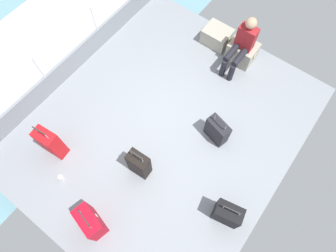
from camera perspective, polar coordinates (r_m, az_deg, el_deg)
The scene contains 13 objects.
ground_plane at distance 5.33m, azimuth -0.69°, elevation 0.07°, with size 4.40×5.20×0.06m, color gray.
gunwale_port at distance 6.06m, azimuth -17.73°, elevation 12.32°, with size 0.06×5.20×0.45m, color gray.
railing_port at distance 5.65m, azimuth -19.35°, elevation 15.65°, with size 0.04×4.20×1.02m.
sea_wake at distance 7.38m, azimuth -24.36°, elevation 14.40°, with size 12.00×12.00×0.01m.
cargo_crate_0 at distance 6.32m, azimuth 9.57°, elevation 17.00°, with size 0.58×0.44×0.34m.
cargo_crate_1 at distance 6.10m, azimuth 14.30°, elevation 13.94°, with size 0.56×0.43×0.42m.
passenger_seated at distance 5.70m, azimuth 14.23°, elevation 15.21°, with size 0.34×0.66×1.12m.
suitcase_0 at distance 4.70m, azimuth -14.93°, elevation -17.72°, with size 0.50×0.35×0.68m.
suitcase_1 at distance 4.69m, azimuth 11.56°, elevation -16.53°, with size 0.45×0.32×0.64m.
suitcase_2 at distance 4.74m, azimuth -5.69°, elevation -7.43°, with size 0.36×0.23×0.78m.
suitcase_3 at distance 5.18m, azimuth -22.01°, elevation -3.07°, with size 0.40×0.26×0.85m.
suitcase_4 at distance 5.05m, azimuth 9.61°, elevation -0.88°, with size 0.46×0.30×0.67m.
paper_cup at distance 5.23m, azimuth -20.22°, elevation -9.49°, with size 0.08×0.08×0.10m, color white.
Camera 1 is at (1.39, -1.75, 4.81)m, focal length 31.07 mm.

